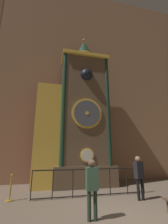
% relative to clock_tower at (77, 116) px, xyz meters
% --- Properties ---
extents(ground_plane, '(28.00, 28.00, 0.00)m').
position_rel_clock_tower_xyz_m(ground_plane, '(0.69, -4.32, -3.87)').
color(ground_plane, brown).
extents(cathedral_back_wall, '(24.00, 0.32, 15.12)m').
position_rel_clock_tower_xyz_m(cathedral_back_wall, '(0.61, 1.33, 3.68)').
color(cathedral_back_wall, '#936B4C').
rests_on(cathedral_back_wall, ground_plane).
extents(clock_tower, '(4.49, 1.82, 9.47)m').
position_rel_clock_tower_xyz_m(clock_tower, '(0.00, 0.00, 0.00)').
color(clock_tower, brown).
rests_on(clock_tower, ground_plane).
extents(railing_fence, '(4.94, 0.05, 1.11)m').
position_rel_clock_tower_xyz_m(railing_fence, '(0.31, -2.00, -3.25)').
color(railing_fence, black).
rests_on(railing_fence, ground_plane).
extents(visitor_near, '(0.34, 0.23, 1.60)m').
position_rel_clock_tower_xyz_m(visitor_near, '(-0.29, -4.14, -2.90)').
color(visitor_near, '#213427').
rests_on(visitor_near, ground_plane).
extents(visitor_far, '(0.38, 0.28, 1.63)m').
position_rel_clock_tower_xyz_m(visitor_far, '(2.03, -2.87, -2.88)').
color(visitor_far, black).
rests_on(visitor_far, ground_plane).
extents(stanchion_post, '(0.28, 0.28, 0.96)m').
position_rel_clock_tower_xyz_m(stanchion_post, '(-2.92, -1.83, -3.56)').
color(stanchion_post, '#B28E33').
rests_on(stanchion_post, ground_plane).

